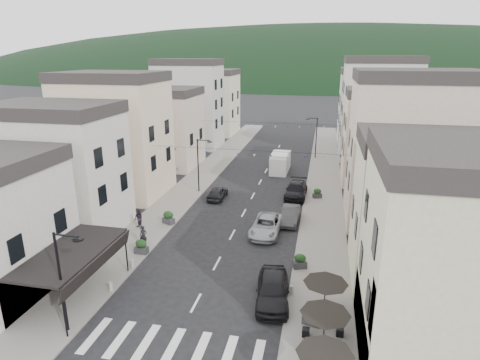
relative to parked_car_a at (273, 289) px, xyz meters
The scene contains 27 objects.
sidewalk_left 27.63m from the parked_car_a, 115.98° to the left, with size 4.00×76.00×0.12m, color slate.
sidewalk_right 25.01m from the parked_car_a, 83.34° to the left, with size 4.00×76.00×0.12m, color slate.
hill_backdrop 292.87m from the parked_car_a, 90.90° to the left, with size 640.00×360.00×70.00m, color black.
bistro_building 11.20m from the parked_car_a, 17.75° to the right, with size 10.00×8.00×10.00m, color beige.
boutique_awning 12.26m from the parked_car_a, 169.63° to the right, with size 3.77×7.50×3.28m.
buildings_row_left 36.44m from the parked_car_a, 121.99° to the left, with size 10.20×54.16×14.00m.
buildings_row_right 31.53m from the parked_car_a, 71.40° to the left, with size 10.20×54.16×14.50m.
cafe_terrace 5.57m from the parked_car_a, 54.64° to the right, with size 2.50×8.10×2.53m.
streetlamp_left_near 11.98m from the parked_car_a, 153.62° to the right, with size 1.70×0.56×6.00m.
streetlamp_left_far 21.71m from the parked_car_a, 118.96° to the left, with size 1.70×0.56×6.00m.
streetlamp_right_far 36.96m from the parked_car_a, 88.10° to the left, with size 1.70×0.56×6.00m.
bollards 4.91m from the parked_car_a, 160.06° to the right, with size 11.66×10.26×0.60m.
bunting_near 16.26m from the parked_car_a, 107.23° to the left, with size 19.00×0.28×0.62m.
bunting_far 31.54m from the parked_car_a, 98.49° to the left, with size 19.00×0.28×0.62m.
parked_car_a is the anchor object (origin of this frame).
parked_car_b 12.55m from the parked_car_a, 90.15° to the left, with size 1.49×4.27×1.41m, color #2F2F31.
parked_car_c 9.88m from the parked_car_a, 100.50° to the left, with size 2.38×5.16×1.43m, color #9A9EA3.
parked_car_d 19.39m from the parked_car_a, 90.00° to the left, with size 2.18×5.35×1.55m, color black.
parked_car_e 19.01m from the parked_car_a, 115.24° to the left, with size 1.57×3.89×1.33m, color black.
delivery_van 29.09m from the parked_car_a, 95.53° to the left, with size 2.25×5.44×2.58m.
pedestrian_a 12.19m from the parked_car_a, 154.44° to the left, with size 0.60×0.39×1.64m, color black.
pedestrian_b 15.20m from the parked_car_a, 147.43° to the left, with size 0.87×0.68×1.79m, color #251F29.
planter_la 11.32m from the parked_car_a, 159.43° to the left, with size 1.04×0.60×1.13m.
planter_lb 14.43m from the parked_car_a, 137.69° to the left, with size 1.20×0.96×1.18m.
planter_ra 3.11m from the parked_car_a, 37.19° to the right, with size 1.13×0.78×1.15m.
planter_rb 4.48m from the parked_car_a, 71.79° to the left, with size 1.08×0.81×1.07m.
planter_rc 19.48m from the parked_car_a, 83.39° to the left, with size 1.03×0.78×1.02m.
Camera 1 is at (7.06, -14.30, 14.69)m, focal length 30.00 mm.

